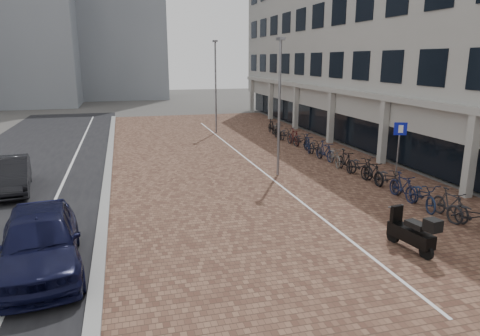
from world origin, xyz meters
name	(u,v)px	position (x,y,z in m)	size (l,w,h in m)	color
ground	(299,269)	(0.00, 0.00, 0.00)	(140.00, 140.00, 0.00)	#474442
plaza_brick	(247,163)	(2.00, 12.00, 0.01)	(14.50, 42.00, 0.04)	brown
street_asphalt	(22,177)	(-9.00, 12.00, 0.01)	(8.00, 50.00, 0.03)	black
curb	(108,170)	(-5.10, 12.00, 0.07)	(0.35, 42.00, 0.14)	gray
lane_line	(67,174)	(-7.00, 12.00, 0.02)	(0.12, 44.00, 0.00)	white
parking_line	(251,162)	(2.20, 12.00, 0.04)	(0.10, 30.00, 0.00)	white
office_building	(396,9)	(12.97, 16.00, 8.44)	(8.40, 40.00, 15.00)	#A3A39E
car_navy	(40,241)	(-6.50, 1.70, 0.83)	(1.97, 4.89, 1.67)	black
car_dark	(9,175)	(-8.93, 9.57, 0.71)	(1.50, 4.31, 1.42)	black
scooter_mid	(411,231)	(3.50, 0.24, 0.61)	(0.55, 1.77, 1.21)	black
parking_sign	(399,142)	(7.50, 6.78, 1.82)	(0.54, 0.23, 2.68)	slate
lamp_near	(279,110)	(2.70, 9.14, 3.12)	(0.12, 0.12, 6.24)	gray
lamp_far	(216,88)	(2.43, 21.86, 3.30)	(0.12, 0.12, 6.61)	slate
bike_row	(332,154)	(6.25, 10.65, 0.52)	(1.16, 21.47, 1.05)	black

